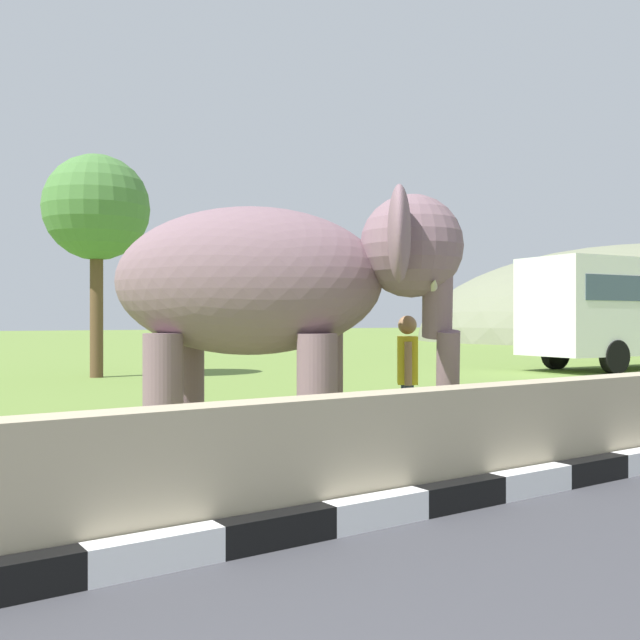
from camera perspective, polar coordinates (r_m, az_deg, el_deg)
name	(u,v)px	position (r m, az deg, el deg)	size (l,w,h in m)	color
barrier_parapet	(268,468)	(5.54, -4.13, -11.47)	(28.00, 0.36, 1.00)	tan
elephant	(279,286)	(8.32, -3.26, 2.67)	(3.91, 3.73, 3.01)	slate
person_handler	(407,375)	(8.97, 6.86, -4.31)	(0.48, 0.57, 1.66)	navy
tree_distant	(97,209)	(21.31, -17.12, 8.28)	(2.93, 2.93, 6.18)	brown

